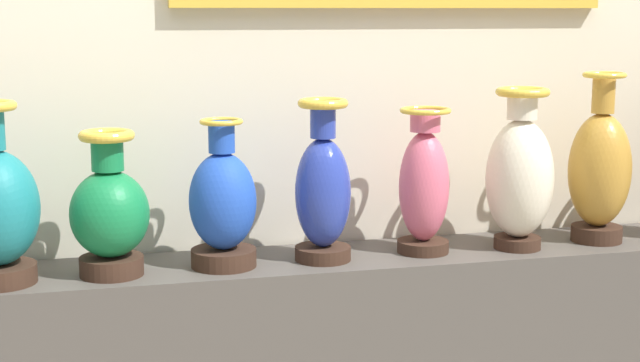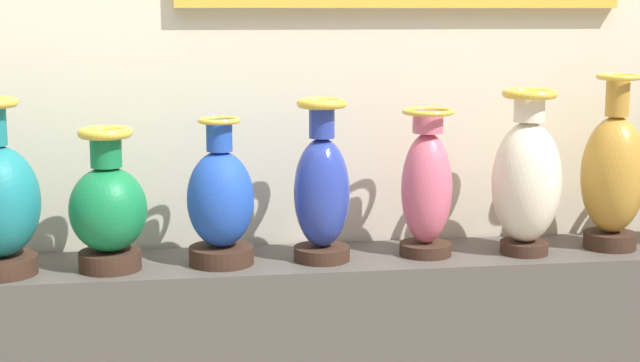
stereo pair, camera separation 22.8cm
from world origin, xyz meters
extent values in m
cube|color=beige|center=(0.00, 0.20, 1.49)|extent=(4.45, 0.10, 2.99)
cylinder|color=#382319|center=(-0.73, -0.05, 0.93)|extent=(0.16, 0.16, 0.04)
cylinder|color=#382319|center=(-0.49, -0.04, 0.93)|extent=(0.14, 0.14, 0.04)
ellipsoid|color=#14723D|center=(-0.49, -0.04, 1.05)|extent=(0.18, 0.18, 0.20)
cylinder|color=#14723D|center=(-0.49, -0.04, 1.19)|extent=(0.07, 0.07, 0.08)
torus|color=gold|center=(-0.49, -0.04, 1.23)|extent=(0.12, 0.12, 0.02)
cylinder|color=#382319|center=(-0.24, -0.03, 0.93)|extent=(0.15, 0.15, 0.04)
ellipsoid|color=#1E47B2|center=(-0.24, -0.03, 1.07)|extent=(0.16, 0.16, 0.23)
cylinder|color=#1E47B2|center=(-0.24, -0.03, 1.22)|extent=(0.06, 0.06, 0.07)
torus|color=gold|center=(-0.24, -0.03, 1.25)|extent=(0.10, 0.10, 0.01)
cylinder|color=#382319|center=(0.00, -0.03, 0.93)|extent=(0.13, 0.13, 0.03)
ellipsoid|color=#263899|center=(0.00, -0.03, 1.08)|extent=(0.13, 0.13, 0.26)
cylinder|color=#263899|center=(0.00, -0.03, 1.25)|extent=(0.06, 0.06, 0.08)
torus|color=gold|center=(0.00, -0.03, 1.29)|extent=(0.12, 0.12, 0.02)
cylinder|color=#382319|center=(0.26, -0.02, 0.93)|extent=(0.13, 0.13, 0.03)
ellipsoid|color=#CC5972|center=(0.26, -0.02, 1.08)|extent=(0.12, 0.12, 0.27)
cylinder|color=#CC5972|center=(0.26, -0.02, 1.24)|extent=(0.07, 0.07, 0.05)
torus|color=gold|center=(0.26, -0.02, 1.26)|extent=(0.12, 0.12, 0.01)
cylinder|color=#382319|center=(0.50, -0.04, 0.93)|extent=(0.12, 0.12, 0.03)
ellipsoid|color=beige|center=(0.50, -0.04, 1.09)|extent=(0.17, 0.17, 0.30)
cylinder|color=beige|center=(0.50, -0.04, 1.27)|extent=(0.07, 0.07, 0.07)
torus|color=gold|center=(0.50, -0.04, 1.30)|extent=(0.13, 0.13, 0.02)
cylinder|color=#382319|center=(0.73, -0.02, 0.93)|extent=(0.13, 0.13, 0.04)
ellipsoid|color=#B27F2D|center=(0.73, -0.02, 1.10)|extent=(0.16, 0.16, 0.29)
cylinder|color=#B27F2D|center=(0.73, -0.02, 1.29)|extent=(0.06, 0.06, 0.10)
torus|color=gold|center=(0.73, -0.02, 1.34)|extent=(0.11, 0.11, 0.01)
camera|label=1|loc=(-0.56, -2.18, 1.50)|focal=53.88mm
camera|label=2|loc=(-0.34, -2.23, 1.50)|focal=53.88mm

